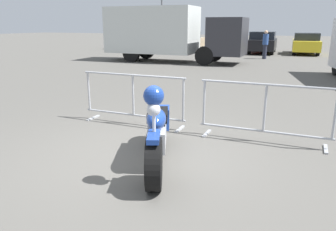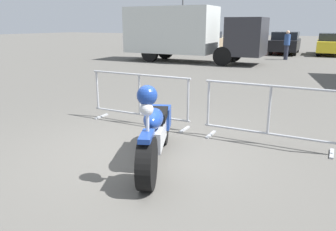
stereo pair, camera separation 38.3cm
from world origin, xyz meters
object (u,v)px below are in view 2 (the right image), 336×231
Objects in this scene: parked_car_silver at (177,40)px; parked_car_tan at (208,41)px; pedestrian at (287,44)px; crowd_barrier_near at (140,98)px; crowd_barrier_far at (269,114)px; motorcycle at (155,131)px; parked_car_yellow at (331,44)px; parked_car_green at (150,40)px; parked_car_black at (285,43)px; box_truck at (186,32)px; street_lamp at (183,1)px; parked_car_red at (247,42)px.

parked_car_silver reaches higher than parked_car_tan.
crowd_barrier_near is at bearing -59.75° from pedestrian.
crowd_barrier_near is 2.68m from crowd_barrier_far.
motorcycle reaches higher than crowd_barrier_far.
parked_car_yellow is at bearing -90.79° from parked_car_tan.
parked_car_tan reaches higher than crowd_barrier_near.
parked_car_silver is at bearing -102.50° from parked_car_green.
parked_car_black is at bearing 161.37° from motorcycle.
parked_car_tan is 5.83m from parked_car_black.
parked_car_green is 2.95m from parked_car_silver.
box_truck is 8.98m from parked_car_black.
street_lamp is at bearing -147.18° from parked_car_silver.
street_lamp reaches higher than parked_car_silver.
motorcycle is 25.18m from parked_car_green.
pedestrian is at bearing -173.61° from parked_car_black.
parked_car_green is 0.93× the size of parked_car_silver.
parked_car_yellow is at bearing -84.47° from parked_car_black.
pedestrian is (6.60, -4.20, 0.17)m from parked_car_tan.
box_truck reaches higher than pedestrian.
parked_car_silver is at bearing 83.02° from parked_car_tan.
box_truck is 11.00m from parked_car_yellow.
parked_car_silver reaches higher than crowd_barrier_far.
street_lamp is at bearing 113.18° from crowd_barrier_near.
street_lamp is at bearing 101.11° from parked_car_black.
crowd_barrier_far is 0.51× the size of parked_car_black.
crowd_barrier_far is 0.51× the size of parked_car_silver.
parked_car_black is (2.91, -0.61, 0.08)m from parked_car_red.
parked_car_black reaches higher than parked_car_tan.
parked_car_black is 1.05× the size of parked_car_yellow.
street_lamp is (1.56, -2.09, 2.95)m from parked_car_silver.
parked_car_silver is (-4.68, 8.11, -0.87)m from box_truck.
motorcycle is 0.51× the size of parked_car_tan.
parked_car_yellow is (0.01, 19.73, 0.18)m from crowd_barrier_far.
pedestrian is at bearing -115.09° from parked_car_green.
parked_car_green is 0.74× the size of street_lamp.
crowd_barrier_far is 0.57× the size of parked_car_red.
crowd_barrier_near is 15.05m from pedestrian.
box_truck is 4.60× the size of pedestrian.
crowd_barrier_far is 22.61m from parked_car_silver.
parked_car_black is at bearing -94.98° from parked_car_silver.
motorcycle is at bearing -157.88° from parked_car_silver.
parked_car_black is at bearing -105.80° from parked_car_red.
parked_car_green is at bearing 120.96° from crowd_barrier_near.
motorcycle is at bearing -129.71° from crowd_barrier_far.
crowd_barrier_near is 0.51× the size of parked_car_black.
crowd_barrier_far is 0.53× the size of parked_car_yellow.
parked_car_red is (5.83, 0.46, -0.07)m from parked_car_silver.
crowd_barrier_near is 1.00× the size of crowd_barrier_far.
street_lamp is (-3.11, 6.02, 2.08)m from box_truck.
crowd_barrier_far is at bearing -159.62° from parked_car_tan.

